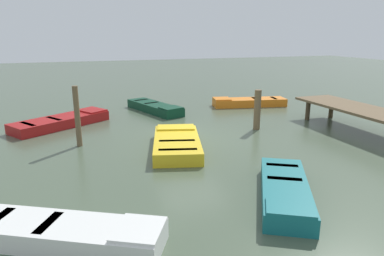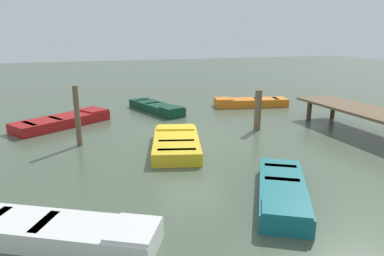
{
  "view_description": "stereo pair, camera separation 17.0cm",
  "coord_description": "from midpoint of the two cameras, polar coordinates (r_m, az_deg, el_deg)",
  "views": [
    {
      "loc": [
        11.83,
        -4.06,
        3.76
      ],
      "look_at": [
        0.0,
        0.0,
        0.35
      ],
      "focal_mm": 32.45,
      "sensor_mm": 36.0,
      "label": 1
    },
    {
      "loc": [
        11.89,
        -3.9,
        3.76
      ],
      "look_at": [
        0.0,
        0.0,
        0.35
      ],
      "focal_mm": 32.45,
      "sensor_mm": 36.0,
      "label": 2
    }
  ],
  "objects": [
    {
      "name": "rowboat_yellow",
      "position": [
        11.63,
        -2.93,
        -2.52
      ],
      "size": [
        3.55,
        2.29,
        0.46
      ],
      "rotation": [
        0.0,
        0.0,
        2.88
      ],
      "color": "gold",
      "rests_on": "ground_plane"
    },
    {
      "name": "rowboat_red",
      "position": [
        15.54,
        -20.91,
        1.05
      ],
      "size": [
        3.26,
        4.05,
        0.46
      ],
      "rotation": [
        0.0,
        0.0,
        2.15
      ],
      "color": "maroon",
      "rests_on": "ground_plane"
    },
    {
      "name": "rowboat_orange",
      "position": [
        18.9,
        9.05,
        4.25
      ],
      "size": [
        1.73,
        4.0,
        0.46
      ],
      "rotation": [
        0.0,
        0.0,
        4.53
      ],
      "color": "orange",
      "rests_on": "ground_plane"
    },
    {
      "name": "mooring_piling_far_right",
      "position": [
        14.16,
        10.35,
        2.95
      ],
      "size": [
        0.27,
        0.27,
        1.61
      ],
      "primitive_type": "cylinder",
      "color": "brown",
      "rests_on": "ground_plane"
    },
    {
      "name": "mooring_piling_near_left",
      "position": [
        12.41,
        -18.7,
        1.79
      ],
      "size": [
        0.19,
        0.19,
        2.09
      ],
      "primitive_type": "cylinder",
      "color": "brown",
      "rests_on": "ground_plane"
    },
    {
      "name": "rowboat_dark_green",
      "position": [
        17.39,
        -6.42,
        3.39
      ],
      "size": [
        3.87,
        2.18,
        0.46
      ],
      "rotation": [
        0.0,
        0.0,
        0.33
      ],
      "color": "#0C3823",
      "rests_on": "ground_plane"
    },
    {
      "name": "rowboat_teal",
      "position": [
        8.5,
        14.47,
        -9.9
      ],
      "size": [
        3.37,
        2.53,
        0.46
      ],
      "rotation": [
        0.0,
        0.0,
        5.77
      ],
      "color": "#14666B",
      "rests_on": "ground_plane"
    },
    {
      "name": "rowboat_white",
      "position": [
        7.1,
        -20.83,
        -15.79
      ],
      "size": [
        2.67,
        3.78,
        0.46
      ],
      "rotation": [
        0.0,
        0.0,
        1.08
      ],
      "color": "silver",
      "rests_on": "ground_plane"
    },
    {
      "name": "ground_plane",
      "position": [
        13.06,
        -0.37,
        -1.48
      ],
      "size": [
        80.0,
        80.0,
        0.0
      ],
      "primitive_type": "plane",
      "color": "#475642"
    },
    {
      "name": "dock_segment",
      "position": [
        14.99,
        25.95,
        2.5
      ],
      "size": [
        6.1,
        1.91,
        0.95
      ],
      "rotation": [
        0.0,
        0.0,
        0.01
      ],
      "color": "brown",
      "rests_on": "ground_plane"
    }
  ]
}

